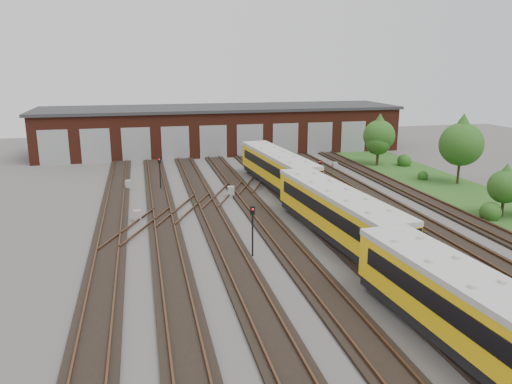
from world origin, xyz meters
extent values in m
plane|color=#4A4744|center=(0.00, 0.00, 0.00)|extent=(120.00, 120.00, 0.00)
cube|color=black|center=(-14.00, 0.00, 0.09)|extent=(2.40, 70.00, 0.18)
cube|color=#523320|center=(-14.72, 0.00, 0.26)|extent=(0.10, 70.00, 0.15)
cube|color=#523320|center=(-13.28, 0.00, 0.26)|extent=(0.10, 70.00, 0.15)
cube|color=black|center=(-10.00, 0.00, 0.09)|extent=(2.40, 70.00, 0.18)
cube|color=#523320|center=(-10.72, 0.00, 0.26)|extent=(0.10, 70.00, 0.15)
cube|color=#523320|center=(-9.28, 0.00, 0.26)|extent=(0.10, 70.00, 0.15)
cube|color=black|center=(-6.00, 0.00, 0.09)|extent=(2.40, 70.00, 0.18)
cube|color=#523320|center=(-6.72, 0.00, 0.26)|extent=(0.10, 70.00, 0.15)
cube|color=#523320|center=(-5.28, 0.00, 0.26)|extent=(0.10, 70.00, 0.15)
cube|color=black|center=(-2.00, 0.00, 0.09)|extent=(2.40, 70.00, 0.18)
cube|color=#523320|center=(-2.72, 0.00, 0.26)|extent=(0.10, 70.00, 0.15)
cube|color=#523320|center=(-1.28, 0.00, 0.26)|extent=(0.10, 70.00, 0.15)
cube|color=black|center=(2.00, 0.00, 0.09)|extent=(2.40, 70.00, 0.18)
cube|color=#523320|center=(1.28, 0.00, 0.26)|extent=(0.10, 70.00, 0.15)
cube|color=#523320|center=(2.72, 0.00, 0.26)|extent=(0.10, 70.00, 0.15)
cube|color=black|center=(6.00, 0.00, 0.09)|extent=(2.40, 70.00, 0.18)
cube|color=#523320|center=(5.28, 0.00, 0.26)|extent=(0.10, 70.00, 0.15)
cube|color=#523320|center=(6.72, 0.00, 0.26)|extent=(0.10, 70.00, 0.15)
cube|color=black|center=(10.00, 0.00, 0.09)|extent=(2.40, 70.00, 0.18)
cube|color=#523320|center=(9.28, 0.00, 0.26)|extent=(0.10, 70.00, 0.15)
cube|color=#523320|center=(10.72, 0.00, 0.26)|extent=(0.10, 70.00, 0.15)
cube|color=black|center=(14.00, 0.00, 0.09)|extent=(2.40, 70.00, 0.18)
cube|color=#523320|center=(13.28, 0.00, 0.26)|extent=(0.10, 70.00, 0.15)
cube|color=#523320|center=(14.72, 0.00, 0.26)|extent=(0.10, 70.00, 0.15)
cube|color=#523320|center=(-8.00, 10.00, 0.26)|extent=(5.40, 9.62, 0.15)
cube|color=#523320|center=(-4.00, 14.00, 0.26)|extent=(5.40, 9.62, 0.15)
cube|color=#523320|center=(0.00, 18.00, 0.26)|extent=(5.40, 9.62, 0.15)
cube|color=#523320|center=(-12.00, 6.00, 0.26)|extent=(5.40, 9.62, 0.15)
cube|color=#523320|center=(4.00, 22.00, 0.26)|extent=(5.40, 9.62, 0.15)
cube|color=#501F14|center=(0.00, 40.00, 3.00)|extent=(50.00, 12.00, 6.00)
cube|color=#2E2E30|center=(0.00, 40.00, 6.15)|extent=(51.00, 12.50, 0.40)
cube|color=#939598|center=(-22.00, 33.98, 2.20)|extent=(3.60, 0.12, 4.40)
cube|color=#939598|center=(-17.00, 33.98, 2.20)|extent=(3.60, 0.12, 4.40)
cube|color=#939598|center=(-12.00, 33.98, 2.20)|extent=(3.60, 0.12, 4.40)
cube|color=#939598|center=(-7.00, 33.98, 2.20)|extent=(3.60, 0.12, 4.40)
cube|color=#939598|center=(-2.00, 33.98, 2.20)|extent=(3.60, 0.12, 4.40)
cube|color=#939598|center=(3.00, 33.98, 2.20)|extent=(3.60, 0.12, 4.40)
cube|color=#939598|center=(8.00, 33.98, 2.20)|extent=(3.60, 0.12, 4.40)
cube|color=#939598|center=(13.00, 33.98, 2.20)|extent=(3.60, 0.12, 4.40)
cube|color=#939598|center=(18.00, 33.98, 2.20)|extent=(3.60, 0.12, 4.40)
cube|color=#23501A|center=(19.00, 10.00, 0.03)|extent=(8.00, 55.00, 0.05)
cube|color=black|center=(2.00, -15.46, 0.65)|extent=(3.67, 16.07, 0.64)
cube|color=#E9B90C|center=(2.00, -15.46, 2.14)|extent=(3.99, 16.10, 2.34)
cube|color=beige|center=(2.00, -15.46, 3.46)|extent=(4.09, 16.10, 0.32)
cube|color=black|center=(0.60, -15.57, 2.40)|extent=(1.15, 13.98, 0.90)
cube|color=black|center=(3.40, -15.36, 2.40)|extent=(1.15, 13.98, 0.90)
cube|color=black|center=(2.00, 0.54, 0.65)|extent=(3.67, 16.07, 0.64)
cube|color=#E9B90C|center=(2.00, 0.54, 2.14)|extent=(3.99, 16.10, 2.34)
cube|color=beige|center=(2.00, 0.54, 3.46)|extent=(4.09, 16.10, 0.32)
cube|color=black|center=(0.60, 0.43, 2.40)|extent=(1.15, 13.98, 0.90)
cube|color=black|center=(3.40, 0.64, 2.40)|extent=(1.15, 13.98, 0.90)
cube|color=black|center=(2.00, 16.54, 0.65)|extent=(3.67, 16.07, 0.64)
cube|color=#E9B90C|center=(2.00, 16.54, 2.14)|extent=(3.99, 16.10, 2.34)
cube|color=beige|center=(2.00, 16.54, 3.46)|extent=(4.09, 16.10, 0.32)
cube|color=black|center=(0.60, 16.43, 2.40)|extent=(1.15, 13.98, 0.90)
cube|color=black|center=(3.40, 16.64, 2.40)|extent=(1.15, 13.98, 0.90)
cylinder|color=black|center=(-4.64, -1.36, 1.44)|extent=(0.11, 0.11, 2.87)
cube|color=black|center=(-4.64, -1.36, 3.14)|extent=(0.28, 0.17, 0.55)
sphere|color=red|center=(-4.64, -1.47, 3.25)|extent=(0.13, 0.13, 0.13)
cylinder|color=black|center=(-9.72, 18.06, 1.38)|extent=(0.11, 0.11, 2.76)
cube|color=black|center=(-9.72, 18.06, 3.03)|extent=(0.29, 0.20, 0.54)
sphere|color=red|center=(-9.72, 17.95, 3.14)|extent=(0.13, 0.13, 0.13)
cylinder|color=black|center=(1.06, 6.48, 1.18)|extent=(0.10, 0.10, 2.36)
cube|color=black|center=(1.06, 6.48, 2.61)|extent=(0.26, 0.16, 0.51)
sphere|color=red|center=(1.06, 6.38, 2.71)|extent=(0.12, 0.12, 0.12)
cylinder|color=black|center=(5.21, 12.89, 1.43)|extent=(0.10, 0.10, 2.86)
cube|color=black|center=(5.21, 12.89, 3.12)|extent=(0.29, 0.22, 0.52)
sphere|color=red|center=(5.21, 12.79, 3.22)|extent=(0.13, 0.13, 0.13)
cube|color=#9A9B9E|center=(-12.04, 7.99, 0.47)|extent=(0.60, 0.51, 0.94)
cube|color=#9A9B9E|center=(-12.87, 19.06, 0.47)|extent=(0.61, 0.53, 0.94)
cube|color=#9A9B9E|center=(-3.30, 13.86, 0.50)|extent=(0.65, 0.55, 1.01)
cube|color=#9A9B9E|center=(1.54, 12.58, 0.50)|extent=(0.75, 0.69, 1.01)
cube|color=#9A9B9E|center=(10.98, 23.20, 0.46)|extent=(0.60, 0.52, 0.92)
cylinder|color=#312516|center=(17.30, 24.74, 1.00)|extent=(0.24, 0.24, 2.00)
sphere|color=#1F4814|center=(17.30, 24.74, 3.67)|extent=(3.89, 3.89, 3.89)
cone|color=#1F4814|center=(17.30, 24.74, 5.06)|extent=(3.33, 3.33, 2.78)
cylinder|color=#312516|center=(17.04, 24.40, 0.80)|extent=(0.25, 0.25, 1.59)
sphere|color=#1F4814|center=(17.04, 24.40, 2.92)|extent=(3.10, 3.10, 3.10)
cone|color=#1F4814|center=(17.04, 24.40, 4.03)|extent=(2.66, 2.66, 2.21)
cylinder|color=#312516|center=(20.90, 13.52, 1.15)|extent=(0.26, 0.26, 2.30)
sphere|color=#1F4814|center=(20.90, 13.52, 4.22)|extent=(4.48, 4.48, 4.48)
cone|color=#1F4814|center=(20.90, 13.52, 5.82)|extent=(3.84, 3.84, 3.20)
cylinder|color=#312516|center=(17.36, 2.37, 0.71)|extent=(0.25, 0.25, 1.42)
sphere|color=#1F4814|center=(17.36, 2.37, 2.60)|extent=(2.75, 2.75, 2.75)
cone|color=#1F4814|center=(17.36, 2.37, 3.58)|extent=(2.36, 2.36, 1.97)
sphere|color=#1F4814|center=(16.00, 2.04, 0.86)|extent=(1.71, 1.71, 1.71)
sphere|color=#1F4814|center=(18.44, 16.17, 0.57)|extent=(1.14, 1.14, 1.14)
sphere|color=#1F4814|center=(20.28, 23.48, 0.87)|extent=(1.74, 1.74, 1.74)
camera|label=1|loc=(-11.44, -31.47, 12.37)|focal=35.00mm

